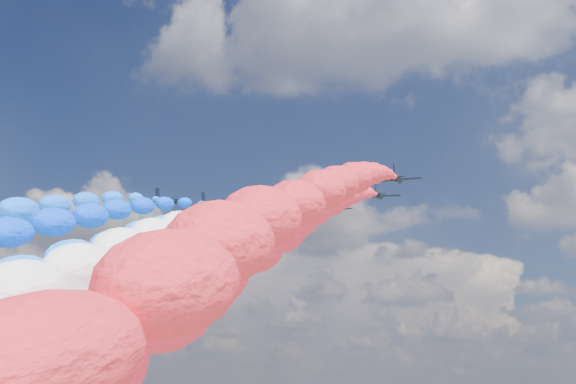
% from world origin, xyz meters
% --- Properties ---
extents(jet_0, '(9.26, 12.64, 5.12)m').
position_xyz_m(jet_0, '(-24.06, -3.54, 109.14)').
color(jet_0, black).
extents(jet_1, '(9.37, 12.71, 5.12)m').
position_xyz_m(jet_1, '(-16.45, 1.97, 109.14)').
color(jet_1, black).
extents(trail_1, '(6.40, 119.86, 47.03)m').
position_xyz_m(trail_1, '(-16.45, -59.84, 87.78)').
color(trail_1, '#073EEC').
extents(jet_2, '(9.30, 12.66, 5.12)m').
position_xyz_m(jet_2, '(-8.65, 11.98, 109.14)').
color(jet_2, black).
extents(trail_2, '(6.40, 119.86, 47.03)m').
position_xyz_m(trail_2, '(-8.65, -49.83, 87.78)').
color(trail_2, '#2178FE').
extents(jet_3, '(9.52, 12.82, 5.12)m').
position_xyz_m(jet_3, '(-0.32, 7.54, 109.14)').
color(jet_3, black).
extents(trail_3, '(6.40, 119.86, 47.03)m').
position_xyz_m(trail_3, '(-0.32, -54.27, 87.78)').
color(trail_3, white).
extents(jet_4, '(9.35, 12.70, 5.12)m').
position_xyz_m(jet_4, '(-0.72, 19.61, 109.14)').
color(jet_4, black).
extents(trail_4, '(6.40, 119.86, 47.03)m').
position_xyz_m(trail_4, '(-0.72, -42.21, 87.78)').
color(trail_4, white).
extents(jet_5, '(9.32, 12.67, 5.12)m').
position_xyz_m(jet_5, '(7.42, 12.59, 109.14)').
color(jet_5, black).
extents(trail_5, '(6.40, 119.86, 47.03)m').
position_xyz_m(trail_5, '(7.42, -49.22, 87.78)').
color(trail_5, red).
extents(jet_6, '(9.65, 12.91, 5.12)m').
position_xyz_m(jet_6, '(18.89, 4.14, 109.14)').
color(jet_6, black).
extents(trail_6, '(6.40, 119.86, 47.03)m').
position_xyz_m(trail_6, '(18.89, -57.68, 87.78)').
color(trail_6, red).
extents(jet_7, '(9.19, 12.58, 5.12)m').
position_xyz_m(jet_7, '(24.05, -6.82, 109.14)').
color(jet_7, black).
extents(trail_7, '(6.40, 119.86, 47.03)m').
position_xyz_m(trail_7, '(24.05, -68.63, 87.78)').
color(trail_7, red).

